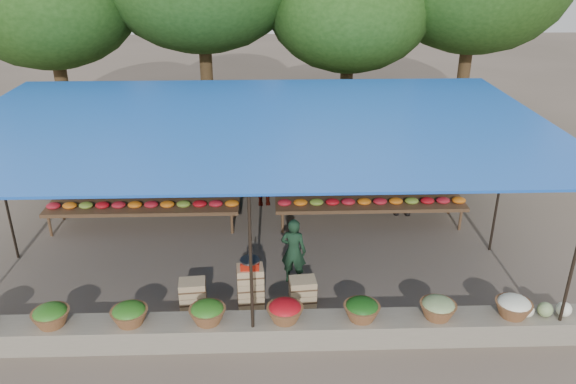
{
  "coord_description": "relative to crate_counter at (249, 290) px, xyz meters",
  "views": [
    {
      "loc": [
        0.31,
        -9.95,
        5.81
      ],
      "look_at": [
        0.64,
        0.2,
        1.28
      ],
      "focal_mm": 35.0,
      "sensor_mm": 36.0,
      "label": 1
    }
  ],
  "objects": [
    {
      "name": "ground",
      "position": [
        0.09,
        1.78,
        -0.31
      ],
      "size": [
        60.0,
        60.0,
        0.0
      ],
      "primitive_type": "plane",
      "color": "brown",
      "rests_on": "ground"
    },
    {
      "name": "stone_curb",
      "position": [
        0.09,
        -0.97,
        -0.11
      ],
      "size": [
        10.6,
        0.55,
        0.4
      ],
      "primitive_type": "cube",
      "color": "#746B5D",
      "rests_on": "ground"
    },
    {
      "name": "stall_canopy",
      "position": [
        0.09,
        1.85,
        2.36
      ],
      "size": [
        10.8,
        6.6,
        2.82
      ],
      "color": "black",
      "rests_on": "ground"
    },
    {
      "name": "produce_baskets",
      "position": [
        -0.01,
        -0.97,
        0.25
      ],
      "size": [
        8.98,
        0.58,
        0.34
      ],
      "color": "brown",
      "rests_on": "stone_curb"
    },
    {
      "name": "netting_backdrop",
      "position": [
        0.09,
        4.93,
        0.94
      ],
      "size": [
        10.6,
        0.06,
        2.5
      ],
      "primitive_type": "cube",
      "color": "#18431C",
      "rests_on": "ground"
    },
    {
      "name": "fruit_table_left",
      "position": [
        -2.4,
        3.13,
        0.3
      ],
      "size": [
        4.21,
        0.95,
        0.93
      ],
      "color": "#503920",
      "rests_on": "ground"
    },
    {
      "name": "fruit_table_right",
      "position": [
        2.6,
        3.13,
        0.3
      ],
      "size": [
        4.21,
        0.95,
        0.93
      ],
      "color": "#503920",
      "rests_on": "ground"
    },
    {
      "name": "crate_counter",
      "position": [
        0.0,
        0.0,
        0.0
      ],
      "size": [
        2.38,
        0.38,
        0.77
      ],
      "color": "tan",
      "rests_on": "ground"
    },
    {
      "name": "weighing_scale",
      "position": [
        0.03,
        0.0,
        0.54
      ],
      "size": [
        0.34,
        0.34,
        0.36
      ],
      "color": "#B51D0E",
      "rests_on": "crate_counter"
    },
    {
      "name": "vendor_seated",
      "position": [
        0.8,
        0.73,
        0.34
      ],
      "size": [
        0.54,
        0.42,
        1.29
      ],
      "primitive_type": "imported",
      "rotation": [
        0.0,
        0.0,
        2.87
      ],
      "color": "#173420",
      "rests_on": "ground"
    },
    {
      "name": "customer_left",
      "position": [
        -2.16,
        3.68,
        0.61
      ],
      "size": [
        0.99,
        0.82,
        1.84
      ],
      "primitive_type": "imported",
      "rotation": [
        0.0,
        0.0,
        -0.15
      ],
      "color": "slate",
      "rests_on": "ground"
    },
    {
      "name": "customer_mid",
      "position": [
        0.23,
        4.13,
        0.46
      ],
      "size": [
        1.03,
        0.64,
        1.54
      ],
      "primitive_type": "imported",
      "rotation": [
        0.0,
        0.0,
        0.07
      ],
      "color": "slate",
      "rests_on": "ground"
    },
    {
      "name": "customer_right",
      "position": [
        3.44,
        3.59,
        0.57
      ],
      "size": [
        1.08,
        0.55,
        1.77
      ],
      "primitive_type": "imported",
      "rotation": [
        0.0,
        0.0,
        -0.11
      ],
      "color": "slate",
      "rests_on": "ground"
    }
  ]
}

